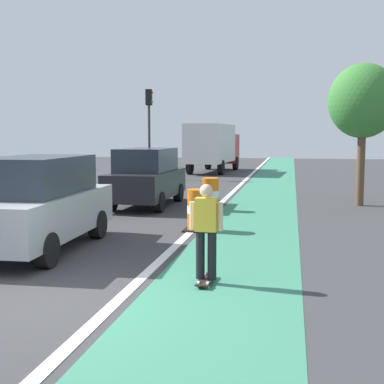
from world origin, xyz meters
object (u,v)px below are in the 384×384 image
Objects in this scene: skateboarder_on_lane at (206,230)px; street_tree_sidewalk at (363,102)px; parked_suv_nearest at (38,203)px; parked_suv_second at (147,177)px; pedestrian_crossing at (72,184)px; delivery_truck_down_block at (213,145)px; traffic_barrel_mid at (210,195)px; traffic_light_corner at (149,118)px; traffic_barrel_front at (198,211)px.

street_tree_sidewalk reaches higher than skateboarder_on_lane.
parked_suv_nearest and parked_suv_second have the same top height.
pedestrian_crossing is (-2.28, -1.19, -0.17)m from parked_suv_second.
delivery_truck_down_block is 4.81× the size of pedestrian_crossing.
pedestrian_crossing reaches higher than traffic_barrel_mid.
skateboarder_on_lane is at bearing -52.91° from pedestrian_crossing.
delivery_truck_down_block is at bearing 98.46° from traffic_barrel_mid.
traffic_light_corner is at bearing 93.37° from pedestrian_crossing.
parked_suv_nearest is at bearing -135.82° from traffic_barrel_front.
delivery_truck_down_block is (-0.24, 17.04, 0.81)m from parked_suv_second.
traffic_barrel_front is at bearing -58.54° from parked_suv_second.
street_tree_sidewalk is at bearing 23.65° from traffic_barrel_mid.
skateboarder_on_lane reaches higher than traffic_barrel_mid.
traffic_barrel_mid is (-1.26, 8.38, -0.38)m from skateboarder_on_lane.
delivery_truck_down_block is 1.55× the size of street_tree_sidewalk.
parked_suv_second is 4.22× the size of traffic_barrel_mid.
traffic_light_corner is (-5.39, 11.59, 2.97)m from traffic_barrel_mid.
skateboarder_on_lane is at bearing -68.01° from parked_suv_second.
pedestrian_crossing is at bearing -152.42° from parked_suv_second.
street_tree_sidewalk reaches higher than traffic_barrel_front.
pedestrian_crossing is 0.32× the size of street_tree_sidewalk.
parked_suv_nearest reaches higher than skateboarder_on_lane.
parked_suv_second is (0.35, 7.23, 0.00)m from parked_suv_nearest.
skateboarder_on_lane is at bearing -71.57° from traffic_light_corner.
parked_suv_nearest is 7.24m from parked_suv_second.
traffic_barrel_front is 8.20m from street_tree_sidewalk.
traffic_light_corner is (-2.65, 18.15, 2.47)m from parked_suv_nearest.
traffic_barrel_mid is at bearing 67.34° from parked_suv_nearest.
traffic_light_corner is 12.41m from pedestrian_crossing.
pedestrian_crossing is at bearing -164.30° from street_tree_sidewalk.
traffic_barrel_mid is 17.95m from delivery_truck_down_block.
skateboarder_on_lane is 26.39m from delivery_truck_down_block.
street_tree_sidewalk reaches higher than delivery_truck_down_block.
traffic_light_corner is 14.03m from street_tree_sidewalk.
parked_suv_second is at bearing 164.36° from traffic_barrel_mid.
pedestrian_crossing is 10.48m from street_tree_sidewalk.
skateboarder_on_lane is at bearing -81.51° from delivery_truck_down_block.
traffic_barrel_mid is at bearing 98.56° from skateboarder_on_lane.
traffic_light_corner is at bearing 108.43° from skateboarder_on_lane.
parked_suv_second is at bearing -89.19° from delivery_truck_down_block.
skateboarder_on_lane is at bearing -109.67° from street_tree_sidewalk.
traffic_barrel_mid is at bearing 6.38° from pedestrian_crossing.
traffic_light_corner reaches higher than traffic_barrel_front.
pedestrian_crossing is at bearing 127.09° from skateboarder_on_lane.
parked_suv_nearest is at bearing -92.75° from parked_suv_second.
street_tree_sidewalk is (5.04, 2.21, 3.14)m from traffic_barrel_mid.
delivery_truck_down_block reaches higher than pedestrian_crossing.
delivery_truck_down_block reaches higher than traffic_barrel_mid.
traffic_barrel_mid is at bearing -65.05° from traffic_light_corner.
traffic_light_corner is (-5.64, 15.24, 2.97)m from traffic_barrel_front.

